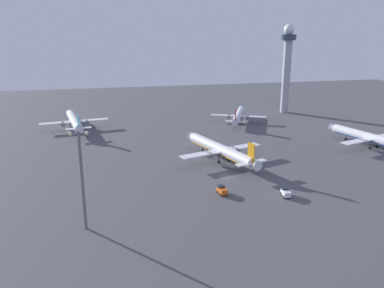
{
  "coord_description": "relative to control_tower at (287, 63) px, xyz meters",
  "views": [
    {
      "loc": [
        -37.34,
        -116.0,
        46.52
      ],
      "look_at": [
        -5.54,
        25.9,
        4.0
      ],
      "focal_mm": 37.71,
      "sensor_mm": 36.0,
      "label": 1
    }
  ],
  "objects": [
    {
      "name": "ground_plane",
      "position": [
        -62.03,
        -90.23,
        -27.26
      ],
      "size": [
        416.0,
        416.0,
        0.0
      ],
      "primitive_type": "plane",
      "color": "#4C4C51"
    },
    {
      "name": "control_tower",
      "position": [
        0.0,
        0.0,
        0.0
      ],
      "size": [
        8.0,
        8.0,
        47.8
      ],
      "color": "#A8A8B2",
      "rests_on": "ground"
    },
    {
      "name": "airplane_far_stand",
      "position": [
        -59.15,
        -74.15,
        -23.19
      ],
      "size": [
        32.2,
        40.95,
        10.77
      ],
      "rotation": [
        0.0,
        0.0,
        0.31
      ],
      "color": "white",
      "rests_on": "ground"
    },
    {
      "name": "airplane_taxiway_distant",
      "position": [
        3.75,
        -71.03,
        -23.38
      ],
      "size": [
        30.75,
        39.14,
        10.25
      ],
      "rotation": [
        0.0,
        0.0,
        0.29
      ],
      "color": "white",
      "rests_on": "ground"
    },
    {
      "name": "airplane_mid_apron",
      "position": [
        -33.26,
        -17.84,
        -23.82
      ],
      "size": [
        26.43,
        33.44,
        9.1
      ],
      "rotation": [
        0.0,
        0.0,
        -0.43
      ],
      "color": "silver",
      "rests_on": "ground"
    },
    {
      "name": "airplane_near_gate",
      "position": [
        -112.96,
        -14.56,
        -23.34
      ],
      "size": [
        31.5,
        40.29,
        10.36
      ],
      "rotation": [
        0.0,
        0.0,
        0.17
      ],
      "color": "white",
      "rests_on": "ground"
    },
    {
      "name": "cargo_loader",
      "position": [
        -67.39,
        -103.04,
        -26.08
      ],
      "size": [
        2.29,
        4.27,
        2.25
      ],
      "rotation": [
        0.0,
        0.0,
        0.07
      ],
      "color": "#D85919",
      "rests_on": "ground"
    },
    {
      "name": "baggage_tractor",
      "position": [
        -50.14,
        -108.59,
        -26.08
      ],
      "size": [
        2.64,
        4.42,
        2.25
      ],
      "rotation": [
        0.0,
        0.0,
        6.11
      ],
      "color": "white",
      "rests_on": "ground"
    },
    {
      "name": "apron_light_west",
      "position": [
        -105.13,
        -115.82,
        -13.38
      ],
      "size": [
        4.8,
        0.9,
        24.13
      ],
      "color": "slate",
      "rests_on": "ground"
    }
  ]
}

